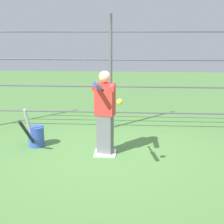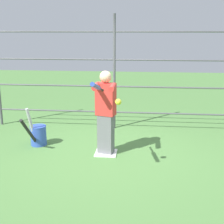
# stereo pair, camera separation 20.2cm
# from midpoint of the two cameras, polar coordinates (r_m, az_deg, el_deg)

# --- Properties ---
(ground_plane) EXTENTS (24.00, 24.00, 0.00)m
(ground_plane) POSITION_cam_midpoint_polar(r_m,az_deg,el_deg) (5.93, -0.13, -7.57)
(ground_plane) COLOR #4C7A3D
(home_plate) EXTENTS (0.40, 0.40, 0.02)m
(home_plate) POSITION_cam_midpoint_polar(r_m,az_deg,el_deg) (5.92, -0.13, -7.48)
(home_plate) COLOR white
(home_plate) RESTS_ON ground
(fence_backstop) EXTENTS (5.63, 0.06, 2.60)m
(fence_backstop) POSITION_cam_midpoint_polar(r_m,az_deg,el_deg) (7.14, 1.24, 7.11)
(fence_backstop) COLOR #4C4C51
(fence_backstop) RESTS_ON ground
(batter) EXTENTS (0.39, 0.60, 1.56)m
(batter) POSITION_cam_midpoint_polar(r_m,az_deg,el_deg) (5.64, -0.15, 0.30)
(batter) COLOR slate
(batter) RESTS_ON ground
(baseball_bat_swinging) EXTENTS (0.08, 0.87, 0.30)m
(baseball_bat_swinging) POSITION_cam_midpoint_polar(r_m,az_deg,el_deg) (4.63, -1.57, 4.63)
(baseball_bat_swinging) COLOR black
(softball_in_flight) EXTENTS (0.10, 0.10, 0.10)m
(softball_in_flight) POSITION_cam_midpoint_polar(r_m,az_deg,el_deg) (4.74, 2.39, 1.85)
(softball_in_flight) COLOR yellow
(bat_bucket) EXTENTS (0.33, 0.77, 0.81)m
(bat_bucket) POSITION_cam_midpoint_polar(r_m,az_deg,el_deg) (6.40, -12.58, -4.05)
(bat_bucket) COLOR #3351B2
(bat_bucket) RESTS_ON ground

